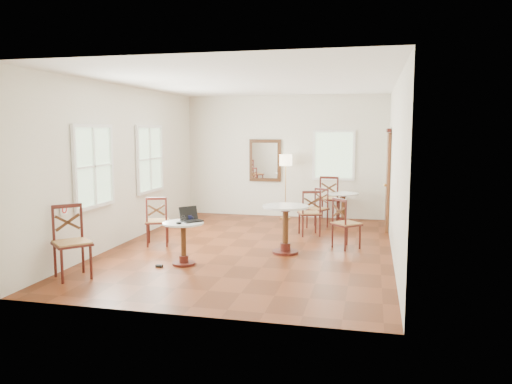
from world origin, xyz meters
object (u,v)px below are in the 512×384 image
water_glass (183,219)px  chair_near_a (157,221)px  cafe_table_near (183,238)px  cafe_table_back (343,205)px  chair_back_a (330,198)px  navy_mug (190,218)px  power_adapter (159,266)px  chair_mid_a (310,213)px  floor_lamp (286,164)px  cafe_table_mid (285,224)px  mouse (179,223)px  chair_back_b (318,208)px  laptop (190,218)px  chair_near_b (71,242)px  chair_mid_b (345,223)px

water_glass → chair_near_a: bearing=130.1°
chair_near_a → cafe_table_near: bearing=109.7°
cafe_table_back → chair_near_a: size_ratio=0.77×
chair_back_a → navy_mug: size_ratio=9.91×
cafe_table_back → power_adapter: (-2.62, -4.39, -0.42)m
water_glass → chair_mid_a: bearing=57.7°
cafe_table_near → floor_lamp: floor_lamp is taller
water_glass → power_adapter: bearing=-141.3°
chair_near_a → floor_lamp: bearing=-139.0°
floor_lamp → power_adapter: size_ratio=14.91×
cafe_table_mid → chair_back_a: (0.48, 3.41, 0.01)m
cafe_table_back → cafe_table_near: bearing=-119.0°
cafe_table_near → chair_back_a: chair_back_a is taller
mouse → chair_back_b: bearing=82.0°
chair_back_b → chair_mid_a: bearing=-69.4°
cafe_table_back → laptop: (-2.22, -4.01, 0.31)m
chair_near_a → laptop: bearing=115.2°
chair_mid_a → water_glass: 3.20m
cafe_table_mid → navy_mug: bearing=-147.0°
cafe_table_near → navy_mug: navy_mug is taller
chair_near_b → navy_mug: size_ratio=9.83×
cafe_table_near → floor_lamp: size_ratio=0.44×
cafe_table_near → laptop: (0.08, 0.13, 0.32)m
chair_mid_a → chair_mid_b: bearing=108.2°
cafe_table_near → water_glass: bearing=93.8°
chair_back_b → chair_near_b: bearing=-98.5°
cafe_table_mid → chair_mid_a: (0.23, 1.60, -0.06)m
cafe_table_mid → water_glass: bearing=-143.4°
mouse → laptop: bearing=91.1°
cafe_table_near → chair_back_a: 4.93m
chair_back_b → floor_lamp: size_ratio=0.55×
chair_mid_a → power_adapter: size_ratio=8.95×
cafe_table_mid → chair_near_b: size_ratio=0.79×
chair_mid_a → chair_mid_b: chair_mid_a is taller
chair_back_b → cafe_table_near: bearing=-90.9°
chair_back_a → floor_lamp: size_ratio=0.69×
chair_near_a → navy_mug: chair_near_a is taller
floor_lamp → navy_mug: bearing=-100.9°
cafe_table_mid → chair_back_b: bearing=82.9°
floor_lamp → laptop: floor_lamp is taller
cafe_table_back → chair_mid_a: 1.55m
cafe_table_back → mouse: mouse is taller
chair_back_b → laptop: laptop is taller
cafe_table_mid → chair_mid_b: 1.18m
cafe_table_mid → mouse: 1.96m
chair_mid_a → mouse: 3.35m
chair_near_b → chair_back_b: bearing=8.4°
cafe_table_mid → chair_back_a: bearing=82.0°
cafe_table_near → power_adapter: 0.57m
chair_mid_a → laptop: 3.06m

